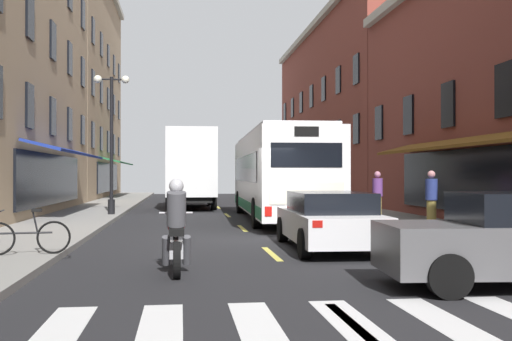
% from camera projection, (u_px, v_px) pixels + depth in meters
% --- Properties ---
extents(ground_plane, '(34.80, 80.00, 0.10)m').
position_uv_depth(ground_plane, '(253.00, 239.00, 16.97)').
color(ground_plane, black).
extents(lane_centre_dashes, '(0.14, 73.90, 0.01)m').
position_uv_depth(lane_centre_dashes, '(254.00, 238.00, 16.72)').
color(lane_centre_dashes, '#DBCC4C').
rests_on(lane_centre_dashes, ground).
extents(crosswalk_near, '(7.10, 2.80, 0.01)m').
position_uv_depth(crosswalk_near, '(355.00, 326.00, 7.04)').
color(crosswalk_near, silver).
rests_on(crosswalk_near, ground).
extents(sidewalk_left, '(3.00, 80.00, 0.14)m').
position_uv_depth(sidewalk_left, '(31.00, 238.00, 16.25)').
color(sidewalk_left, gray).
rests_on(sidewalk_left, ground).
extents(sidewalk_right, '(3.00, 80.00, 0.14)m').
position_uv_depth(sidewalk_right, '(457.00, 233.00, 17.68)').
color(sidewalk_right, gray).
rests_on(sidewalk_right, ground).
extents(transit_bus, '(2.91, 12.57, 3.33)m').
position_uv_depth(transit_bus, '(278.00, 175.00, 23.73)').
color(transit_bus, white).
rests_on(transit_bus, ground).
extents(box_truck, '(2.51, 7.88, 3.97)m').
position_uv_depth(box_truck, '(191.00, 169.00, 31.93)').
color(box_truck, white).
rests_on(box_truck, ground).
extents(sedan_mid, '(2.04, 4.35, 1.33)m').
position_uv_depth(sedan_mid, '(188.00, 191.00, 40.26)').
color(sedan_mid, silver).
rests_on(sedan_mid, ground).
extents(sedan_far, '(2.02, 4.76, 1.33)m').
position_uv_depth(sedan_far, '(329.00, 220.00, 14.30)').
color(sedan_far, silver).
rests_on(sedan_far, ground).
extents(motorcycle_rider, '(0.62, 2.07, 1.66)m').
position_uv_depth(motorcycle_rider, '(176.00, 232.00, 10.92)').
color(motorcycle_rider, black).
rests_on(motorcycle_rider, ground).
extents(bicycle_near, '(1.70, 0.48, 0.91)m').
position_uv_depth(bicycle_near, '(26.00, 236.00, 12.28)').
color(bicycle_near, black).
rests_on(bicycle_near, sidewalk_left).
extents(pedestrian_mid, '(0.36, 0.36, 1.72)m').
position_uv_depth(pedestrian_mid, '(431.00, 198.00, 18.49)').
color(pedestrian_mid, '#B29947').
rests_on(pedestrian_mid, sidewalk_right).
extents(pedestrian_rear, '(0.36, 0.36, 1.72)m').
position_uv_depth(pedestrian_rear, '(377.00, 195.00, 21.74)').
color(pedestrian_rear, '#B29947').
rests_on(pedestrian_rear, sidewalk_right).
extents(street_lamp_twin, '(1.42, 0.32, 5.63)m').
position_uv_depth(street_lamp_twin, '(112.00, 137.00, 24.99)').
color(street_lamp_twin, black).
rests_on(street_lamp_twin, sidewalk_left).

